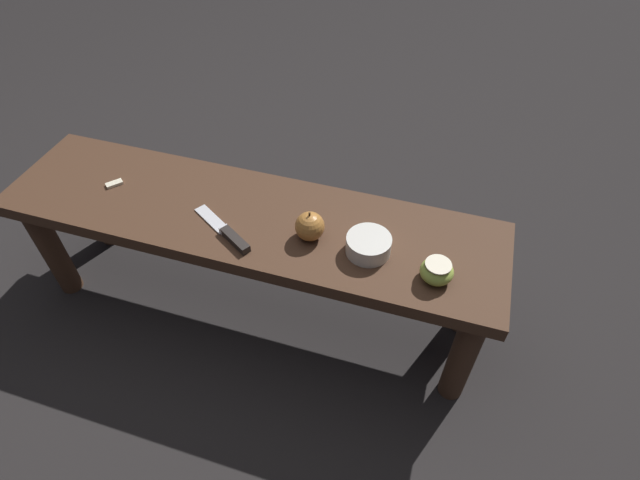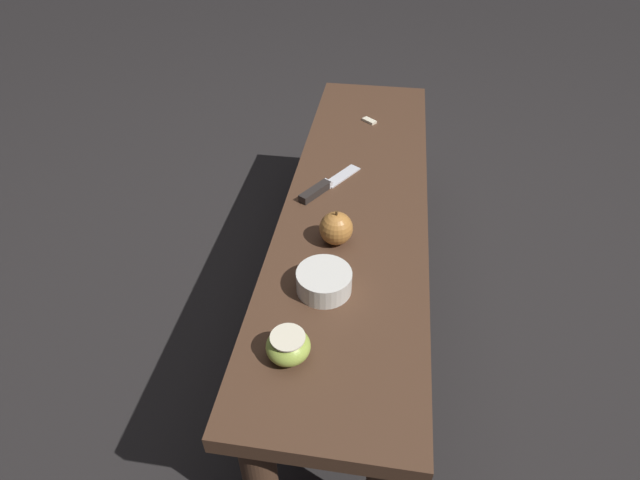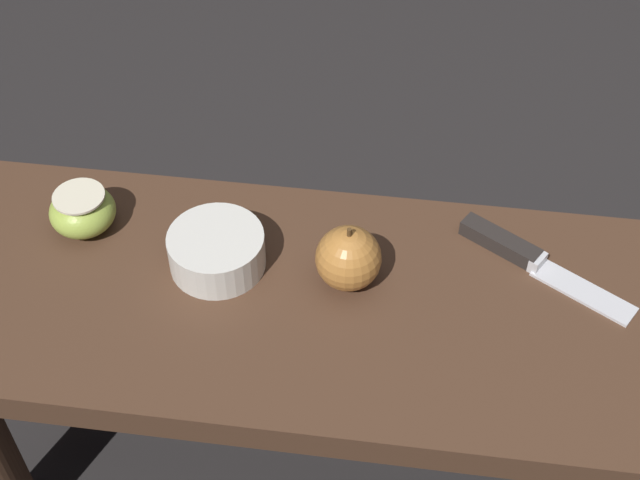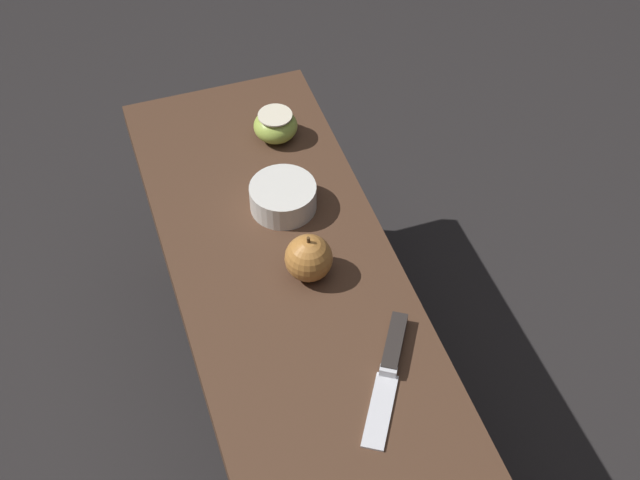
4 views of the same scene
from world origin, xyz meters
TOP-DOWN VIEW (x-y plane):
  - wooden_bench at (0.00, 0.00)m, footprint 1.39×0.35m
  - knife at (-0.01, -0.09)m, footprint 0.20×0.14m
  - apple_whole at (0.19, -0.03)m, footprint 0.08×0.08m
  - apple_cut at (0.52, -0.07)m, footprint 0.08×0.08m
  - bowl at (0.35, -0.04)m, footprint 0.11×0.11m

SIDE VIEW (x-z plane):
  - wooden_bench at x=0.00m, z-range 0.13..0.54m
  - knife at x=-0.01m, z-range 0.41..0.43m
  - bowl at x=0.35m, z-range 0.41..0.45m
  - apple_cut at x=0.52m, z-range 0.41..0.46m
  - apple_whole at x=0.19m, z-range 0.40..0.49m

